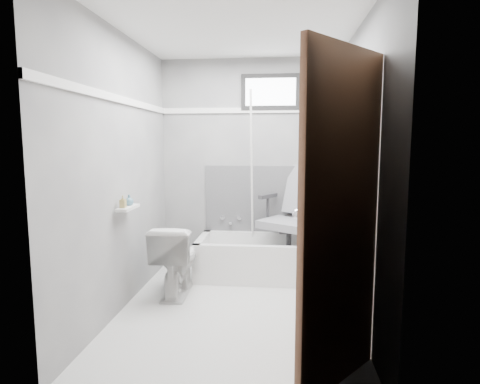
# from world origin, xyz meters

# --- Properties ---
(floor) EXTENTS (2.60, 2.60, 0.00)m
(floor) POSITION_xyz_m (0.00, 0.00, 0.00)
(floor) COLOR white
(floor) RESTS_ON ground
(ceiling) EXTENTS (2.60, 2.60, 0.00)m
(ceiling) POSITION_xyz_m (0.00, 0.00, 2.40)
(ceiling) COLOR silver
(ceiling) RESTS_ON floor
(wall_back) EXTENTS (2.00, 0.02, 2.40)m
(wall_back) POSITION_xyz_m (0.00, 1.30, 1.20)
(wall_back) COLOR slate
(wall_back) RESTS_ON floor
(wall_front) EXTENTS (2.00, 0.02, 2.40)m
(wall_front) POSITION_xyz_m (0.00, -1.30, 1.20)
(wall_front) COLOR slate
(wall_front) RESTS_ON floor
(wall_left) EXTENTS (0.02, 2.60, 2.40)m
(wall_left) POSITION_xyz_m (-1.00, 0.00, 1.20)
(wall_left) COLOR slate
(wall_left) RESTS_ON floor
(wall_right) EXTENTS (0.02, 2.60, 2.40)m
(wall_right) POSITION_xyz_m (1.00, 0.00, 1.20)
(wall_right) COLOR slate
(wall_right) RESTS_ON floor
(bathtub) EXTENTS (1.50, 0.70, 0.42)m
(bathtub) POSITION_xyz_m (0.23, 0.93, 0.21)
(bathtub) COLOR white
(bathtub) RESTS_ON floor
(office_chair) EXTENTS (0.88, 0.88, 1.10)m
(office_chair) POSITION_xyz_m (0.47, 0.96, 0.67)
(office_chair) COLOR slate
(office_chair) RESTS_ON bathtub
(toilet) EXTENTS (0.41, 0.70, 0.68)m
(toilet) POSITION_xyz_m (-0.62, 0.34, 0.34)
(toilet) COLOR silver
(toilet) RESTS_ON floor
(door) EXTENTS (0.78, 0.78, 2.00)m
(door) POSITION_xyz_m (0.98, -1.28, 1.00)
(door) COLOR brown
(door) RESTS_ON floor
(window) EXTENTS (0.66, 0.04, 0.40)m
(window) POSITION_xyz_m (0.25, 1.29, 2.02)
(window) COLOR black
(window) RESTS_ON wall_back
(backerboard) EXTENTS (1.50, 0.02, 0.78)m
(backerboard) POSITION_xyz_m (0.25, 1.29, 0.80)
(backerboard) COLOR #4C4C4F
(backerboard) RESTS_ON wall_back
(trim_back) EXTENTS (2.00, 0.02, 0.06)m
(trim_back) POSITION_xyz_m (0.00, 1.29, 1.82)
(trim_back) COLOR white
(trim_back) RESTS_ON wall_back
(trim_left) EXTENTS (0.02, 2.60, 0.06)m
(trim_left) POSITION_xyz_m (-0.99, 0.00, 1.82)
(trim_left) COLOR white
(trim_left) RESTS_ON wall_left
(pole) EXTENTS (0.02, 0.45, 1.91)m
(pole) POSITION_xyz_m (0.06, 1.06, 1.05)
(pole) COLOR white
(pole) RESTS_ON bathtub
(shelf) EXTENTS (0.10, 0.32, 0.02)m
(shelf) POSITION_xyz_m (-0.93, -0.04, 0.90)
(shelf) COLOR silver
(shelf) RESTS_ON wall_left
(soap_bottle_a) EXTENTS (0.05, 0.05, 0.10)m
(soap_bottle_a) POSITION_xyz_m (-0.94, -0.12, 0.97)
(soap_bottle_a) COLOR #9D8B4E
(soap_bottle_a) RESTS_ON shelf
(soap_bottle_b) EXTENTS (0.10, 0.10, 0.10)m
(soap_bottle_b) POSITION_xyz_m (-0.94, 0.02, 0.96)
(soap_bottle_b) COLOR slate
(soap_bottle_b) RESTS_ON shelf
(faucet) EXTENTS (0.26, 0.10, 0.16)m
(faucet) POSITION_xyz_m (-0.20, 1.27, 0.55)
(faucet) COLOR silver
(faucet) RESTS_ON wall_back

